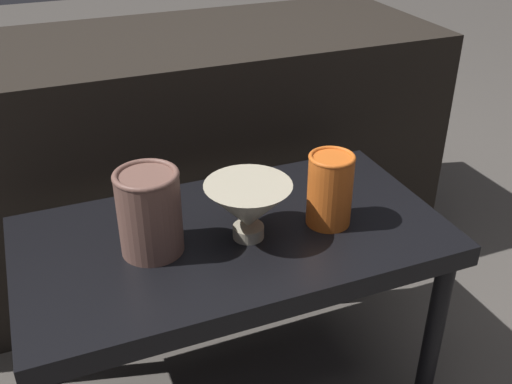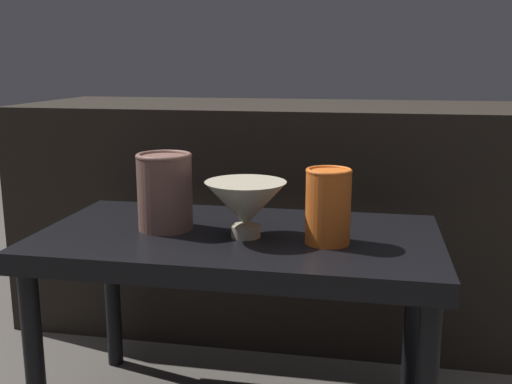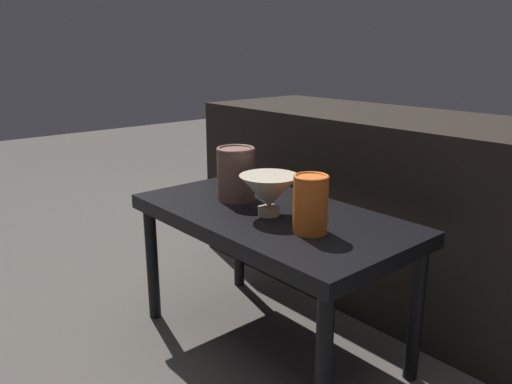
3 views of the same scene
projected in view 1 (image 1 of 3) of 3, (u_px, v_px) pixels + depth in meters
The scene contains 5 objects.
table at pixel (234, 252), 1.10m from camera, with size 0.77×0.41×0.40m.
couch_backdrop at pixel (162, 155), 1.56m from camera, with size 1.41×0.50×0.61m.
bowl at pixel (248, 207), 1.03m from camera, with size 0.15×0.15×0.11m.
vase_textured_left at pixel (149, 210), 1.00m from camera, with size 0.11×0.11×0.15m.
vase_colorful_right at pixel (330, 189), 1.07m from camera, with size 0.08×0.08×0.14m.
Camera 1 is at (-0.30, -0.85, 1.00)m, focal length 42.00 mm.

